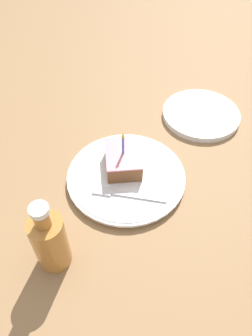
# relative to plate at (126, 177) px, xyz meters

# --- Properties ---
(ground_plane) EXTENTS (2.40, 2.40, 0.04)m
(ground_plane) POSITION_rel_plate_xyz_m (0.03, 0.02, -0.03)
(ground_plane) COLOR olive
(ground_plane) RESTS_ON ground
(plate) EXTENTS (0.29, 0.29, 0.02)m
(plate) POSITION_rel_plate_xyz_m (0.00, 0.00, 0.00)
(plate) COLOR silver
(plate) RESTS_ON ground_plane
(cake_slice) EXTENTS (0.09, 0.11, 0.11)m
(cake_slice) POSITION_rel_plate_xyz_m (0.00, -0.03, 0.03)
(cake_slice) COLOR brown
(cake_slice) RESTS_ON plate
(fork) EXTENTS (0.17, 0.07, 0.00)m
(fork) POSITION_rel_plate_xyz_m (0.01, 0.06, 0.01)
(fork) COLOR silver
(fork) RESTS_ON plate
(bottle) EXTENTS (0.07, 0.07, 0.19)m
(bottle) POSITION_rel_plate_xyz_m (0.17, 0.20, 0.06)
(bottle) COLOR #B27233
(bottle) RESTS_ON ground_plane
(side_plate) EXTENTS (0.23, 0.23, 0.02)m
(side_plate) POSITION_rel_plate_xyz_m (-0.25, -0.22, -0.00)
(side_plate) COLOR silver
(side_plate) RESTS_ON ground_plane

